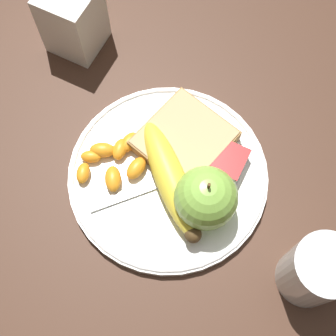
% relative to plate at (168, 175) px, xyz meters
% --- Properties ---
extents(ground_plane, '(3.00, 3.00, 0.00)m').
position_rel_plate_xyz_m(ground_plane, '(0.00, 0.00, -0.01)').
color(ground_plane, '#42281C').
extents(plate, '(0.26, 0.26, 0.01)m').
position_rel_plate_xyz_m(plate, '(0.00, 0.00, 0.00)').
color(plate, white).
rests_on(plate, ground_plane).
extents(juice_glass, '(0.07, 0.07, 0.09)m').
position_rel_plate_xyz_m(juice_glass, '(0.04, 0.20, 0.04)').
color(juice_glass, silver).
rests_on(juice_glass, ground_plane).
extents(apple, '(0.08, 0.08, 0.09)m').
position_rel_plate_xyz_m(apple, '(0.02, 0.06, 0.04)').
color(apple, '#84BC47').
rests_on(apple, plate).
extents(banana, '(0.14, 0.15, 0.04)m').
position_rel_plate_xyz_m(banana, '(0.01, 0.01, 0.02)').
color(banana, yellow).
rests_on(banana, plate).
extents(bread_slice, '(0.13, 0.13, 0.02)m').
position_rel_plate_xyz_m(bread_slice, '(-0.05, 0.00, 0.02)').
color(bread_slice, olive).
rests_on(bread_slice, plate).
extents(fork, '(0.15, 0.14, 0.00)m').
position_rel_plate_xyz_m(fork, '(0.01, 0.01, 0.01)').
color(fork, silver).
rests_on(fork, plate).
extents(jam_packet, '(0.05, 0.04, 0.02)m').
position_rel_plate_xyz_m(jam_packet, '(-0.05, 0.06, 0.01)').
color(jam_packet, silver).
rests_on(jam_packet, plate).
extents(orange_segment_0, '(0.03, 0.04, 0.02)m').
position_rel_plate_xyz_m(orange_segment_0, '(0.01, -0.09, 0.01)').
color(orange_segment_0, orange).
rests_on(orange_segment_0, plate).
extents(orange_segment_1, '(0.04, 0.02, 0.02)m').
position_rel_plate_xyz_m(orange_segment_1, '(0.01, -0.04, 0.01)').
color(orange_segment_1, orange).
rests_on(orange_segment_1, plate).
extents(orange_segment_2, '(0.03, 0.03, 0.01)m').
position_rel_plate_xyz_m(orange_segment_2, '(0.03, -0.10, 0.01)').
color(orange_segment_2, orange).
rests_on(orange_segment_2, plate).
extents(orange_segment_3, '(0.03, 0.02, 0.02)m').
position_rel_plate_xyz_m(orange_segment_3, '(-0.01, -0.06, 0.01)').
color(orange_segment_3, orange).
rests_on(orange_segment_3, plate).
extents(orange_segment_4, '(0.03, 0.03, 0.02)m').
position_rel_plate_xyz_m(orange_segment_4, '(0.05, -0.10, 0.01)').
color(orange_segment_4, orange).
rests_on(orange_segment_4, plate).
extents(orange_segment_5, '(0.03, 0.02, 0.02)m').
position_rel_plate_xyz_m(orange_segment_5, '(0.00, -0.07, 0.01)').
color(orange_segment_5, orange).
rests_on(orange_segment_5, plate).
extents(orange_segment_6, '(0.04, 0.04, 0.02)m').
position_rel_plate_xyz_m(orange_segment_6, '(0.04, -0.06, 0.01)').
color(orange_segment_6, orange).
rests_on(orange_segment_6, plate).
extents(orange_segment_7, '(0.02, 0.03, 0.02)m').
position_rel_plate_xyz_m(orange_segment_7, '(-0.01, -0.04, 0.01)').
color(orange_segment_7, orange).
rests_on(orange_segment_7, plate).
extents(condiment_caddy, '(0.07, 0.07, 0.10)m').
position_rel_plate_xyz_m(condiment_caddy, '(-0.13, -0.21, 0.04)').
color(condiment_caddy, silver).
rests_on(condiment_caddy, ground_plane).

